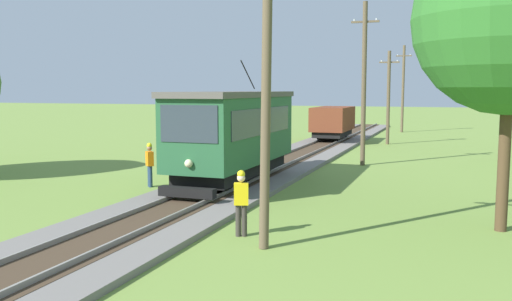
{
  "coord_description": "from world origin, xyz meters",
  "views": [
    {
      "loc": [
        8.19,
        0.53,
        3.9
      ],
      "look_at": [
        0.31,
        22.59,
        1.28
      ],
      "focal_mm": 38.34,
      "sensor_mm": 36.0,
      "label": 1
    }
  ],
  "objects": [
    {
      "name": "freight_car",
      "position": [
        0.0,
        40.32,
        1.56
      ],
      "size": [
        2.4,
        5.2,
        2.31
      ],
      "color": "brown",
      "rests_on": "rail_right"
    },
    {
      "name": "utility_pole_mid",
      "position": [
        3.96,
        28.71,
        4.24
      ],
      "size": [
        1.4,
        0.42,
        8.29
      ],
      "color": "brown",
      "rests_on": "ground"
    },
    {
      "name": "utility_pole_distant",
      "position": [
        3.96,
        52.43,
        4.05
      ],
      "size": [
        1.4,
        0.36,
        7.91
      ],
      "color": "brown",
      "rests_on": "ground"
    },
    {
      "name": "track_worker",
      "position": [
        3.03,
        13.82,
        0.98
      ],
      "size": [
        0.44,
        0.36,
        1.78
      ],
      "rotation": [
        0.0,
        0.0,
        1.92
      ],
      "color": "#38332D",
      "rests_on": "ground"
    },
    {
      "name": "utility_pole_near_tram",
      "position": [
        3.96,
        13.12,
        4.22
      ],
      "size": [
        1.4,
        0.58,
        8.24
      ],
      "color": "brown",
      "rests_on": "ground"
    },
    {
      "name": "red_tram",
      "position": [
        0.0,
        20.81,
        2.19
      ],
      "size": [
        2.6,
        8.54,
        4.79
      ],
      "color": "#235633",
      "rests_on": "rail_right"
    },
    {
      "name": "tree_left_far",
      "position": [
        9.6,
        16.77,
        5.78
      ],
      "size": [
        5.19,
        5.19,
        8.39
      ],
      "color": "#4C3823",
      "rests_on": "ground"
    },
    {
      "name": "second_worker",
      "position": [
        -3.13,
        19.53,
        0.98
      ],
      "size": [
        0.44,
        0.44,
        1.78
      ],
      "rotation": [
        0.0,
        0.0,
        0.8
      ],
      "color": "navy",
      "rests_on": "ground"
    },
    {
      "name": "utility_pole_far",
      "position": [
        3.96,
        40.36,
        3.41
      ],
      "size": [
        1.4,
        0.48,
        6.62
      ],
      "color": "brown",
      "rests_on": "ground"
    }
  ]
}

